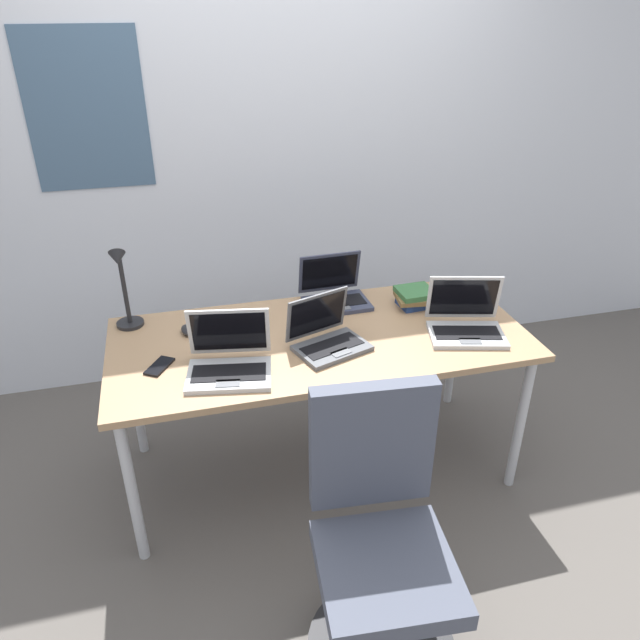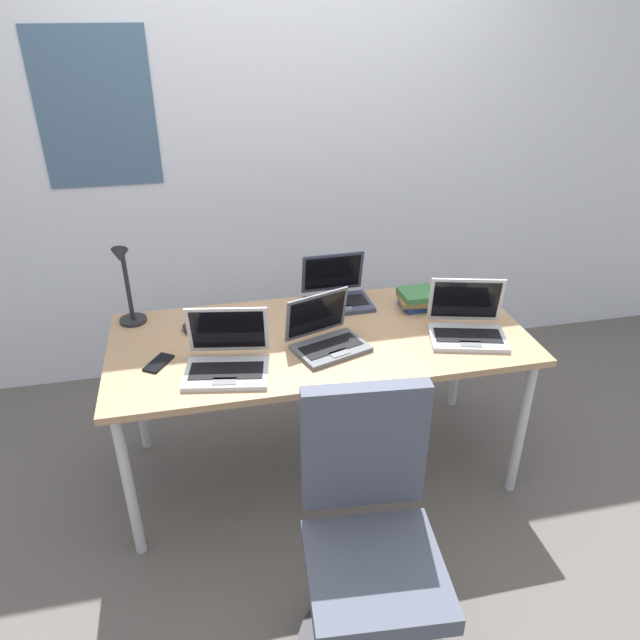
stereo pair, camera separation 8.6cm
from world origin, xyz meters
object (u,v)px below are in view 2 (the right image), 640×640
object	(u,v)px
laptop_center	(467,326)
computer_mouse	(189,328)
laptop_mid_desk	(227,359)
office_chair	(370,556)
cell_phone	(159,363)
book_stack	(418,299)
laptop_near_mouse	(326,337)
pill_bottle	(452,289)
desk_lamp	(126,285)
headphones	(238,322)
laptop_front_right	(337,294)

from	to	relation	value
laptop_center	computer_mouse	distance (m)	1.21
laptop_mid_desk	office_chair	xyz separation A→B (m)	(0.39, -0.71, -0.39)
cell_phone	office_chair	xyz separation A→B (m)	(0.66, -0.81, -0.35)
laptop_mid_desk	book_stack	size ratio (longest dim) A/B	1.98
laptop_near_mouse	office_chair	world-z (taller)	office_chair
pill_bottle	cell_phone	bearing A→B (deg)	-167.01
laptop_near_mouse	pill_bottle	xyz separation A→B (m)	(0.71, 0.33, -0.00)
office_chair	desk_lamp	bearing A→B (deg)	123.60
computer_mouse	headphones	xyz separation A→B (m)	(0.22, 0.01, -0.00)
computer_mouse	laptop_center	bearing A→B (deg)	-25.81
cell_phone	office_chair	bearing A→B (deg)	-18.28
laptop_near_mouse	office_chair	bearing A→B (deg)	-92.19
cell_phone	laptop_center	bearing A→B (deg)	30.59
laptop_front_right	book_stack	xyz separation A→B (m)	(0.36, -0.13, -0.00)
laptop_near_mouse	office_chair	size ratio (longest dim) A/B	0.36
laptop_center	cell_phone	world-z (taller)	laptop_center
computer_mouse	office_chair	bearing A→B (deg)	-75.16
laptop_near_mouse	laptop_center	bearing A→B (deg)	-3.40
laptop_mid_desk	cell_phone	bearing A→B (deg)	159.62
laptop_near_mouse	book_stack	bearing A→B (deg)	27.43
laptop_mid_desk	laptop_center	bearing A→B (deg)	2.80
laptop_center	computer_mouse	xyz separation A→B (m)	(-1.18, 0.30, -0.03)
laptop_center	pill_bottle	size ratio (longest dim) A/B	4.77
desk_lamp	laptop_center	xyz separation A→B (m)	(1.42, -0.40, -0.15)
computer_mouse	headphones	bearing A→B (deg)	-9.52
laptop_mid_desk	laptop_front_right	size ratio (longest dim) A/B	1.19
laptop_mid_desk	laptop_center	world-z (taller)	laptop_mid_desk
laptop_mid_desk	headphones	bearing A→B (deg)	77.97
desk_lamp	cell_phone	world-z (taller)	desk_lamp
desk_lamp	laptop_near_mouse	distance (m)	0.90
laptop_mid_desk	office_chair	bearing A→B (deg)	-61.32
laptop_mid_desk	computer_mouse	xyz separation A→B (m)	(-0.14, 0.35, -0.03)
laptop_mid_desk	laptop_front_right	xyz separation A→B (m)	(0.56, 0.48, -0.00)
laptop_mid_desk	book_stack	distance (m)	0.99
laptop_front_right	laptop_near_mouse	bearing A→B (deg)	-109.92
cell_phone	book_stack	distance (m)	1.22
pill_bottle	laptop_near_mouse	bearing A→B (deg)	-154.66
desk_lamp	pill_bottle	world-z (taller)	desk_lamp
computer_mouse	office_chair	distance (m)	1.24
laptop_near_mouse	book_stack	xyz separation A→B (m)	(0.50, 0.26, -0.00)
laptop_mid_desk	headphones	size ratio (longest dim) A/B	1.72
laptop_near_mouse	laptop_mid_desk	bearing A→B (deg)	-168.29
laptop_front_right	laptop_near_mouse	xyz separation A→B (m)	(-0.14, -0.39, -0.00)
laptop_front_right	headphones	bearing A→B (deg)	-165.93
laptop_center	laptop_front_right	size ratio (longest dim) A/B	1.21
desk_lamp	pill_bottle	distance (m)	1.52
cell_phone	book_stack	xyz separation A→B (m)	(1.19, 0.25, 0.04)
pill_bottle	office_chair	bearing A→B (deg)	-122.96
computer_mouse	cell_phone	distance (m)	0.28
desk_lamp	laptop_mid_desk	bearing A→B (deg)	-49.68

